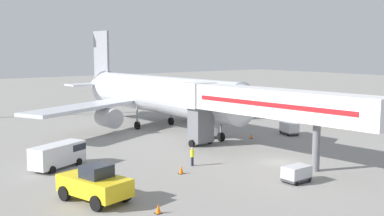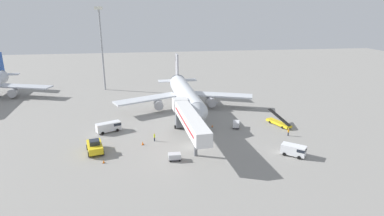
% 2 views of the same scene
% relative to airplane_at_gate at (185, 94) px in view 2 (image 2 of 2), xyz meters
% --- Properties ---
extents(ground_plane, '(300.00, 300.00, 0.00)m').
position_rel_airplane_at_gate_xyz_m(ground_plane, '(-1.73, -24.51, -4.70)').
color(ground_plane, gray).
extents(airplane_at_gate, '(39.76, 39.77, 13.94)m').
position_rel_airplane_at_gate_xyz_m(airplane_at_gate, '(0.00, 0.00, 0.00)').
color(airplane_at_gate, silver).
rests_on(airplane_at_gate, ground).
extents(jet_bridge, '(5.12, 24.09, 7.24)m').
position_rel_airplane_at_gate_xyz_m(jet_bridge, '(-2.04, -22.01, 0.80)').
color(jet_bridge, silver).
rests_on(jet_bridge, ground).
extents(pushback_tug, '(4.05, 6.05, 2.73)m').
position_rel_airplane_at_gate_xyz_m(pushback_tug, '(-21.27, -24.28, -3.42)').
color(pushback_tug, yellow).
rests_on(pushback_tug, ground).
extents(belt_loader_truck, '(4.33, 7.26, 3.33)m').
position_rel_airplane_at_gate_xyz_m(belt_loader_truck, '(21.42, -15.00, -3.93)').
color(belt_loader_truck, yellow).
rests_on(belt_loader_truck, ground).
extents(service_van_mid_center, '(4.86, 4.55, 2.18)m').
position_rel_airplane_at_gate_xyz_m(service_van_mid_center, '(17.58, -31.46, -3.46)').
color(service_van_mid_center, white).
rests_on(service_van_mid_center, ground).
extents(service_van_outer_right, '(5.90, 4.09, 2.26)m').
position_rel_airplane_at_gate_xyz_m(service_van_outer_right, '(-19.59, -13.29, -3.42)').
color(service_van_outer_right, silver).
rests_on(service_van_outer_right, ground).
extents(baggage_cart_far_left, '(2.35, 1.50, 1.39)m').
position_rel_airplane_at_gate_xyz_m(baggage_cart_far_left, '(-5.77, -30.04, -3.93)').
color(baggage_cart_far_left, '#38383D').
rests_on(baggage_cart_far_left, ground).
extents(baggage_cart_mid_left, '(2.19, 2.86, 1.57)m').
position_rel_airplane_at_gate_xyz_m(baggage_cart_mid_left, '(10.53, -15.12, -3.84)').
color(baggage_cart_mid_left, '#38383D').
rests_on(baggage_cart_mid_left, ground).
extents(baggage_cart_rear_right, '(2.56, 2.79, 1.36)m').
position_rel_airplane_at_gate_xyz_m(baggage_cart_rear_right, '(1.42, -10.35, -3.94)').
color(baggage_cart_rear_right, '#38383D').
rests_on(baggage_cart_rear_right, ground).
extents(ground_crew_worker_foreground, '(0.47, 0.47, 1.75)m').
position_rel_airplane_at_gate_xyz_m(ground_crew_worker_foreground, '(20.84, -21.70, -3.78)').
color(ground_crew_worker_foreground, '#1E2333').
rests_on(ground_crew_worker_foreground, ground).
extents(ground_crew_worker_midground, '(0.40, 0.40, 1.81)m').
position_rel_airplane_at_gate_xyz_m(ground_crew_worker_midground, '(-9.30, -20.36, -3.75)').
color(ground_crew_worker_midground, '#1E2333').
rests_on(ground_crew_worker_midground, ground).
extents(safety_cone_alpha, '(0.44, 0.44, 0.67)m').
position_rel_airplane_at_gate_xyz_m(safety_cone_alpha, '(-19.04, -29.28, -4.37)').
color(safety_cone_alpha, black).
rests_on(safety_cone_alpha, ground).
extents(safety_cone_bravo, '(0.50, 0.50, 0.76)m').
position_rel_airplane_at_gate_xyz_m(safety_cone_bravo, '(-11.82, -22.02, -4.33)').
color(safety_cone_bravo, black).
rests_on(safety_cone_bravo, ground).
extents(safety_cone_charlie, '(0.39, 0.39, 0.60)m').
position_rel_airplane_at_gate_xyz_m(safety_cone_charlie, '(4.89, -13.92, -4.41)').
color(safety_cone_charlie, black).
rests_on(safety_cone_charlie, ground).
extents(apron_light_mast, '(2.40, 2.40, 28.17)m').
position_rel_airplane_at_gate_xyz_m(apron_light_mast, '(-25.16, 27.77, 14.56)').
color(apron_light_mast, '#93969B').
rests_on(apron_light_mast, ground).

